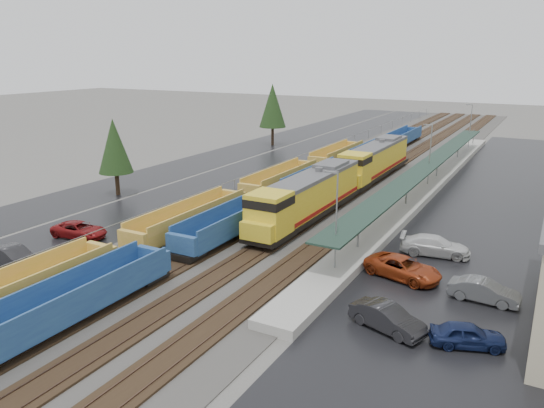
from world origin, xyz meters
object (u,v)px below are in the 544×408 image
Objects in this scene: parked_car_west_c at (79,230)px; parked_car_east_c at (435,246)px; parked_car_east_a at (387,318)px; well_string_blue at (283,199)px; locomotive_trail at (374,161)px; parked_car_west_b at (14,257)px; parked_car_east_e at (484,291)px; locomotive_lead at (306,197)px; parked_car_east_d at (468,335)px; well_string_yellow at (190,221)px; parked_car_east_b at (403,268)px.

parked_car_east_c is (29.14, 10.95, 0.09)m from parked_car_west_c.
parked_car_east_c is (-0.18, 13.95, 0.03)m from parked_car_east_a.
parked_car_west_c is 0.93× the size of parked_car_east_c.
well_string_blue is 19.87× the size of parked_car_east_c.
locomotive_trail reaches higher than parked_car_west_c.
parked_car_west_b is 33.58m from parked_car_east_c.
parked_car_west_b is 34.76m from parked_car_east_e.
parked_car_west_b is at bearing -114.64° from well_string_blue.
well_string_blue is (-4.00, 2.76, -1.32)m from locomotive_lead.
parked_car_west_b reaches higher than parked_car_east_e.
locomotive_trail reaches higher than parked_car_east_c.
parked_car_east_a is (13.31, -16.99, -1.78)m from locomotive_lead.
locomotive_trail is at bearing 38.73° from parked_car_east_a.
locomotive_lead is 4.33× the size of parked_car_west_b.
locomotive_lead reaches higher than parked_car_east_e.
locomotive_trail is at bearing -15.69° from parked_car_west_b.
parked_car_east_c is at bearing -61.37° from locomotive_trail.
parked_car_west_b is 1.19× the size of parked_car_east_d.
parked_car_east_a is (13.31, -37.99, -1.78)m from locomotive_trail.
parked_car_west_b is 0.95× the size of parked_car_west_c.
parked_car_east_a is 13.95m from parked_car_east_c.
parked_car_west_c is at bearing -125.66° from well_string_blue.
locomotive_lead is 0.19× the size of well_string_blue.
parked_car_east_a is at bearing -22.36° from well_string_yellow.
parked_car_west_c is at bearing -114.60° from locomotive_trail.
well_string_blue is (-4.00, -18.24, -1.32)m from locomotive_trail.
parked_car_east_d is at bearing -66.47° from parked_car_east_a.
parked_car_east_a is (17.31, -19.75, -0.45)m from well_string_blue.
locomotive_lead is at bearing -34.60° from well_string_blue.
locomotive_lead is 11.55m from well_string_yellow.
locomotive_trail reaches higher than parked_car_west_b.
parked_car_west_c is at bearing -138.86° from locomotive_lead.
parked_car_west_c is 1.09× the size of parked_car_east_a.
locomotive_trail is 18.72m from well_string_blue.
well_string_yellow reaches higher than parked_car_east_e.
locomotive_trail is 3.83× the size of parked_car_east_c.
parked_car_east_b is 5.96m from parked_car_east_c.
well_string_yellow is 15.83× the size of parked_car_east_c.
parked_car_east_d is (17.85, -37.66, -1.85)m from locomotive_trail.
well_string_yellow is 21.24× the size of parked_car_east_d.
parked_car_east_d is at bearing -169.86° from parked_car_east_c.
well_string_blue reaches higher than parked_car_east_e.
locomotive_lead reaches higher than well_string_blue.
locomotive_trail is 4.13× the size of parked_car_west_c.
locomotive_trail is at bearing 5.67° from parked_car_east_d.
parked_car_west_c is 0.91× the size of parked_car_east_b.
well_string_yellow is 25.95m from parked_car_east_e.
parked_car_west_b is at bearing -118.27° from well_string_yellow.
parked_car_west_c is (-8.02, -5.77, -0.51)m from well_string_yellow.
parked_car_west_b reaches higher than parked_car_east_b.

